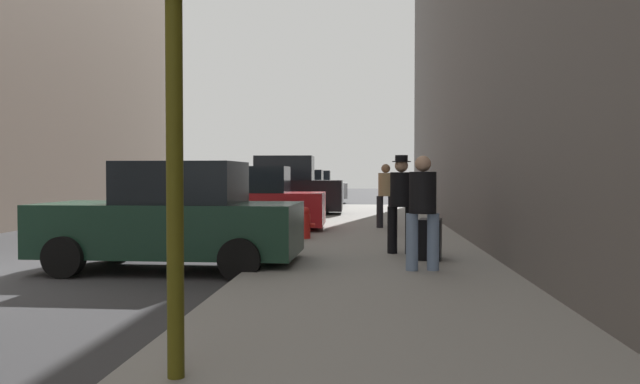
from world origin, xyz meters
The scene contains 14 objects.
ground_plane centered at (0.00, 0.00, 0.00)m, with size 120.00×120.00×0.00m, color #38383A.
sidewalk centered at (6.00, 0.00, 0.07)m, with size 4.00×40.00×0.15m, color gray.
parked_dark_green_sedan centered at (2.65, 0.34, 0.85)m, with size 4.23×2.12×1.79m.
parked_red_hatchback centered at (2.65, 6.37, 0.85)m, with size 4.24×2.13×1.79m.
parked_black_suv centered at (2.65, 12.90, 1.03)m, with size 4.64×2.14×2.25m.
parked_gray_coupe centered at (2.65, 18.74, 0.85)m, with size 4.22×2.10×1.79m.
parked_silver_sedan centered at (2.65, 24.53, 0.85)m, with size 4.26×2.18×1.79m.
fire_hydrant centered at (4.45, 4.13, 0.50)m, with size 0.42×0.22×0.70m.
traffic_light centered at (4.50, -5.41, 2.76)m, with size 0.32×0.32×3.60m.
pedestrian_with_fedora centered at (6.44, 1.61, 1.14)m, with size 0.52×0.46×1.78m.
pedestrian_in_tan_coat centered at (6.31, 7.11, 1.10)m, with size 0.53×0.48×1.71m.
pedestrian_in_jeans centered at (6.66, -0.34, 1.10)m, with size 0.52×0.46×1.71m.
rolling_suitcase centered at (6.89, 0.92, 0.49)m, with size 0.45×0.61×1.04m.
duffel_bag centered at (6.88, 5.08, 0.29)m, with size 0.32×0.44×0.28m.
Camera 1 is at (5.85, -9.68, 1.58)m, focal length 35.00 mm.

